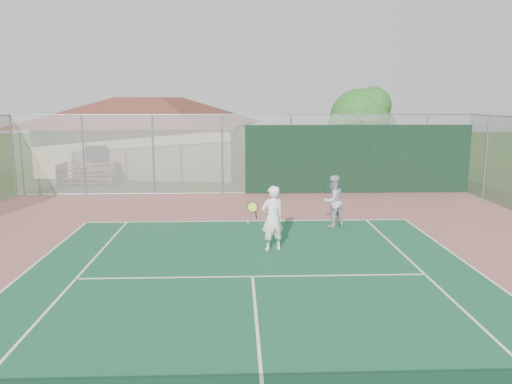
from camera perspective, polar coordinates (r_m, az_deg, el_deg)
back_fence at (r=22.03m, az=4.25°, el=4.06°), size 20.08×0.11×3.53m
clubhouse at (r=29.79m, az=-11.93°, el=7.29°), size 12.90×9.69×5.08m
bleachers at (r=26.32m, az=-18.69°, el=2.10°), size 2.75×1.69×1.01m
tree at (r=24.72m, az=11.94°, el=7.94°), size 3.40×3.22×4.75m
player_white_front at (r=13.70m, az=1.87°, el=-3.06°), size 1.11×0.68×1.80m
player_grey_back at (r=16.45m, az=8.77°, el=-1.10°), size 1.04×0.99×1.70m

